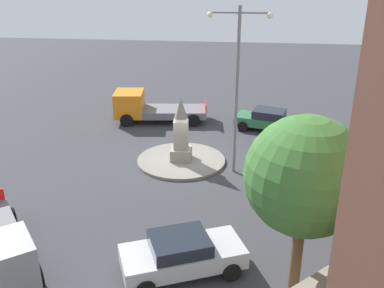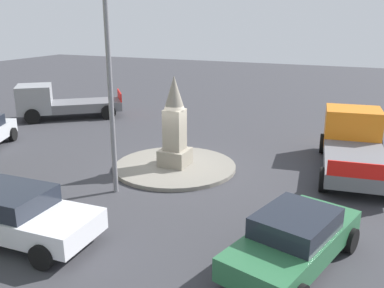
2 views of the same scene
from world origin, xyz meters
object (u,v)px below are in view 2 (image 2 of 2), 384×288
at_px(truck_grey_far_side, 58,102).
at_px(monument, 175,126).
at_px(car_white_approaching, 15,213).
at_px(streetlamp, 108,42).
at_px(car_green_near_island, 295,238).
at_px(truck_orange_parked_left, 353,142).

bearing_deg(truck_grey_far_side, monument, -116.34).
xyz_separation_m(car_white_approaching, truck_grey_far_side, (11.46, 8.41, 0.22)).
xyz_separation_m(monument, streetlamp, (-2.85, 0.85, 3.23)).
relative_size(streetlamp, car_green_near_island, 1.82).
relative_size(monument, car_white_approaching, 0.77).
distance_m(monument, car_green_near_island, 7.40).
height_order(monument, streetlamp, streetlamp).
xyz_separation_m(car_green_near_island, truck_orange_parked_left, (8.00, -0.83, 0.25)).
bearing_deg(car_green_near_island, monument, 48.36).
relative_size(car_green_near_island, car_white_approaching, 1.00).
distance_m(streetlamp, car_white_approaching, 5.64).
relative_size(streetlamp, truck_orange_parked_left, 1.30).
bearing_deg(truck_grey_far_side, streetlamp, -130.54).
bearing_deg(truck_orange_parked_left, monument, 116.39).
height_order(streetlamp, car_green_near_island, streetlamp).
height_order(streetlamp, truck_orange_parked_left, streetlamp).
xyz_separation_m(monument, truck_grey_far_side, (4.92, 9.93, -0.76)).
xyz_separation_m(streetlamp, truck_grey_far_side, (7.76, 9.08, -3.99)).
relative_size(truck_grey_far_side, truck_orange_parked_left, 0.92).
height_order(car_green_near_island, car_white_approaching, car_white_approaching).
bearing_deg(streetlamp, truck_grey_far_side, 49.46).
distance_m(streetlamp, truck_grey_far_side, 12.59).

